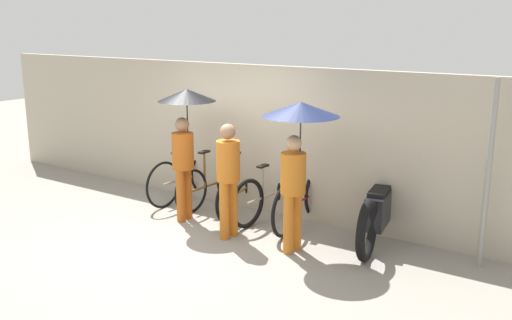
{
  "coord_description": "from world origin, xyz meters",
  "views": [
    {
      "loc": [
        4.96,
        -5.5,
        2.89
      ],
      "look_at": [
        0.59,
        0.99,
        1.0
      ],
      "focal_mm": 40.0,
      "sensor_mm": 36.0,
      "label": 1
    }
  ],
  "objects_px": {
    "parked_bicycle_1": "(212,183)",
    "pedestrian_leading": "(185,122)",
    "parked_bicycle_0": "(186,177)",
    "parked_bicycle_4": "(301,200)",
    "pedestrian_center": "(228,172)",
    "pedestrian_trailing": "(298,135)",
    "parked_bicycle_2": "(241,189)",
    "motorcycle": "(378,212)",
    "parked_bicycle_3": "(271,194)"
  },
  "relations": [
    {
      "from": "parked_bicycle_2",
      "to": "parked_bicycle_4",
      "type": "relative_size",
      "value": 0.94
    },
    {
      "from": "parked_bicycle_1",
      "to": "pedestrian_leading",
      "type": "bearing_deg",
      "value": -170.92
    },
    {
      "from": "parked_bicycle_3",
      "to": "pedestrian_center",
      "type": "relative_size",
      "value": 1.14
    },
    {
      "from": "parked_bicycle_0",
      "to": "pedestrian_trailing",
      "type": "xyz_separation_m",
      "value": [
        2.59,
        -0.82,
        1.12
      ]
    },
    {
      "from": "pedestrian_center",
      "to": "parked_bicycle_1",
      "type": "bearing_deg",
      "value": 141.51
    },
    {
      "from": "pedestrian_leading",
      "to": "pedestrian_center",
      "type": "xyz_separation_m",
      "value": [
        0.99,
        -0.29,
        -0.55
      ]
    },
    {
      "from": "parked_bicycle_2",
      "to": "parked_bicycle_1",
      "type": "bearing_deg",
      "value": 82.3
    },
    {
      "from": "pedestrian_center",
      "to": "pedestrian_trailing",
      "type": "relative_size",
      "value": 0.82
    },
    {
      "from": "pedestrian_leading",
      "to": "motorcycle",
      "type": "relative_size",
      "value": 0.96
    },
    {
      "from": "pedestrian_center",
      "to": "parked_bicycle_0",
      "type": "bearing_deg",
      "value": 153.11
    },
    {
      "from": "parked_bicycle_4",
      "to": "pedestrian_leading",
      "type": "relative_size",
      "value": 0.91
    },
    {
      "from": "pedestrian_center",
      "to": "pedestrian_trailing",
      "type": "xyz_separation_m",
      "value": [
        0.99,
        0.15,
        0.59
      ]
    },
    {
      "from": "parked_bicycle_2",
      "to": "parked_bicycle_0",
      "type": "bearing_deg",
      "value": 81.01
    },
    {
      "from": "parked_bicycle_3",
      "to": "pedestrian_center",
      "type": "distance_m",
      "value": 1.14
    },
    {
      "from": "parked_bicycle_0",
      "to": "parked_bicycle_1",
      "type": "relative_size",
      "value": 1.06
    },
    {
      "from": "parked_bicycle_0",
      "to": "pedestrian_trailing",
      "type": "bearing_deg",
      "value": -105.14
    },
    {
      "from": "parked_bicycle_3",
      "to": "parked_bicycle_4",
      "type": "height_order",
      "value": "parked_bicycle_4"
    },
    {
      "from": "parked_bicycle_1",
      "to": "parked_bicycle_3",
      "type": "bearing_deg",
      "value": -85.43
    },
    {
      "from": "pedestrian_leading",
      "to": "parked_bicycle_4",
      "type": "bearing_deg",
      "value": 16.59
    },
    {
      "from": "parked_bicycle_2",
      "to": "parked_bicycle_3",
      "type": "relative_size",
      "value": 0.92
    },
    {
      "from": "parked_bicycle_2",
      "to": "motorcycle",
      "type": "bearing_deg",
      "value": -102.51
    },
    {
      "from": "pedestrian_trailing",
      "to": "motorcycle",
      "type": "bearing_deg",
      "value": 50.06
    },
    {
      "from": "parked_bicycle_1",
      "to": "parked_bicycle_2",
      "type": "bearing_deg",
      "value": -83.63
    },
    {
      "from": "motorcycle",
      "to": "parked_bicycle_2",
      "type": "bearing_deg",
      "value": 78.41
    },
    {
      "from": "parked_bicycle_0",
      "to": "parked_bicycle_1",
      "type": "xyz_separation_m",
      "value": [
        0.55,
        0.0,
        -0.02
      ]
    },
    {
      "from": "parked_bicycle_3",
      "to": "pedestrian_leading",
      "type": "distance_m",
      "value": 1.67
    },
    {
      "from": "pedestrian_center",
      "to": "motorcycle",
      "type": "distance_m",
      "value": 2.07
    },
    {
      "from": "pedestrian_leading",
      "to": "pedestrian_trailing",
      "type": "height_order",
      "value": "pedestrian_leading"
    },
    {
      "from": "parked_bicycle_4",
      "to": "pedestrian_leading",
      "type": "bearing_deg",
      "value": 109.29
    },
    {
      "from": "parked_bicycle_3",
      "to": "pedestrian_trailing",
      "type": "bearing_deg",
      "value": -127.18
    },
    {
      "from": "parked_bicycle_2",
      "to": "pedestrian_trailing",
      "type": "relative_size",
      "value": 0.87
    },
    {
      "from": "parked_bicycle_2",
      "to": "parked_bicycle_3",
      "type": "bearing_deg",
      "value": -101.29
    },
    {
      "from": "parked_bicycle_0",
      "to": "pedestrian_center",
      "type": "distance_m",
      "value": 1.95
    },
    {
      "from": "pedestrian_center",
      "to": "motorcycle",
      "type": "bearing_deg",
      "value": 32.06
    },
    {
      "from": "parked_bicycle_1",
      "to": "pedestrian_trailing",
      "type": "xyz_separation_m",
      "value": [
        2.04,
        -0.83,
        1.14
      ]
    },
    {
      "from": "parked_bicycle_1",
      "to": "pedestrian_trailing",
      "type": "relative_size",
      "value": 0.87
    },
    {
      "from": "parked_bicycle_0",
      "to": "parked_bicycle_4",
      "type": "bearing_deg",
      "value": -87.83
    },
    {
      "from": "pedestrian_center",
      "to": "pedestrian_trailing",
      "type": "distance_m",
      "value": 1.16
    },
    {
      "from": "parked_bicycle_3",
      "to": "motorcycle",
      "type": "relative_size",
      "value": 0.89
    },
    {
      "from": "parked_bicycle_0",
      "to": "parked_bicycle_4",
      "type": "relative_size",
      "value": 1.0
    },
    {
      "from": "parked_bicycle_2",
      "to": "pedestrian_trailing",
      "type": "height_order",
      "value": "pedestrian_trailing"
    },
    {
      "from": "pedestrian_leading",
      "to": "parked_bicycle_0",
      "type": "bearing_deg",
      "value": 125.45
    },
    {
      "from": "parked_bicycle_2",
      "to": "motorcycle",
      "type": "relative_size",
      "value": 0.83
    },
    {
      "from": "parked_bicycle_0",
      "to": "parked_bicycle_4",
      "type": "height_order",
      "value": "parked_bicycle_4"
    },
    {
      "from": "parked_bicycle_3",
      "to": "motorcycle",
      "type": "xyz_separation_m",
      "value": [
        1.74,
        -0.07,
        0.05
      ]
    },
    {
      "from": "parked_bicycle_2",
      "to": "pedestrian_center",
      "type": "relative_size",
      "value": 1.06
    },
    {
      "from": "pedestrian_leading",
      "to": "parked_bicycle_2",
      "type": "bearing_deg",
      "value": 49.82
    },
    {
      "from": "parked_bicycle_0",
      "to": "parked_bicycle_2",
      "type": "distance_m",
      "value": 1.1
    },
    {
      "from": "parked_bicycle_4",
      "to": "motorcycle",
      "type": "xyz_separation_m",
      "value": [
        1.19,
        -0.03,
        0.04
      ]
    },
    {
      "from": "parked_bicycle_1",
      "to": "pedestrian_leading",
      "type": "relative_size",
      "value": 0.85
    }
  ]
}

